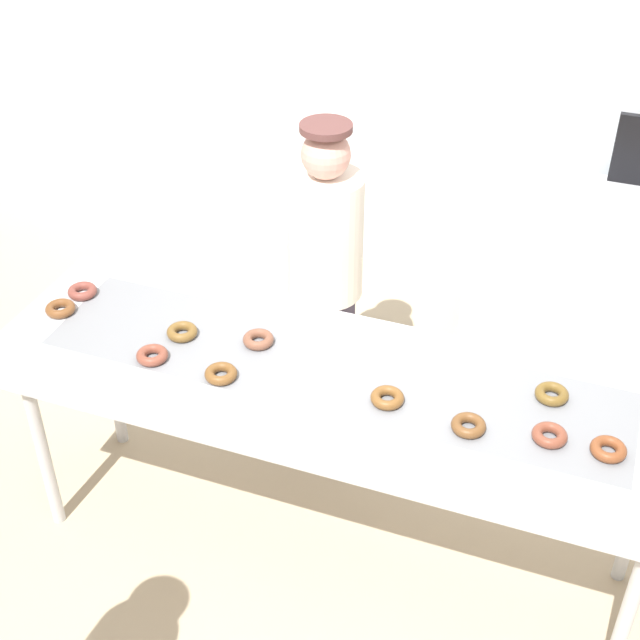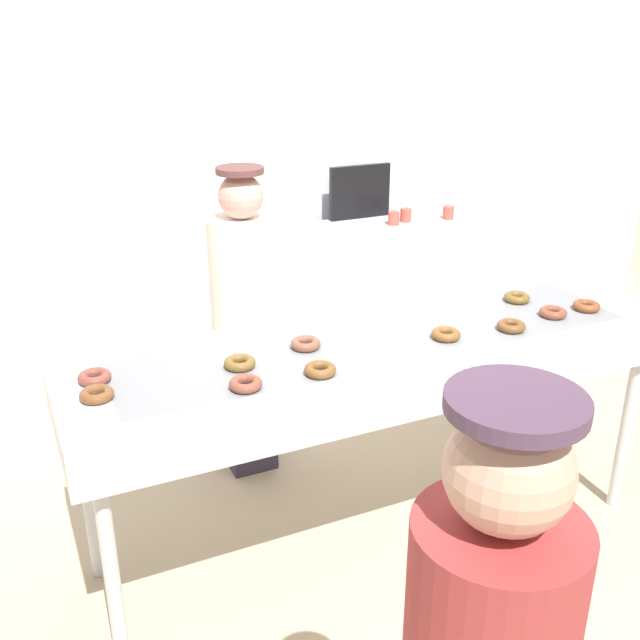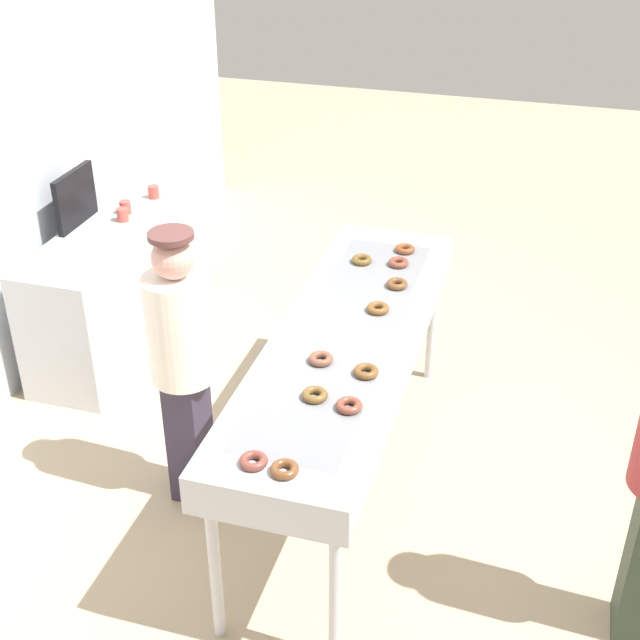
{
  "view_description": "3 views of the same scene",
  "coord_description": "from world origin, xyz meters",
  "px_view_note": "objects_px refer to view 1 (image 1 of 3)",
  "views": [
    {
      "loc": [
        0.87,
        -2.46,
        3.12
      ],
      "look_at": [
        -0.18,
        0.36,
        0.94
      ],
      "focal_mm": 50.32,
      "sensor_mm": 36.0,
      "label": 1
    },
    {
      "loc": [
        -1.39,
        -2.45,
        2.25
      ],
      "look_at": [
        -0.12,
        0.32,
        0.99
      ],
      "focal_mm": 41.46,
      "sensor_mm": 36.0,
      "label": 2
    },
    {
      "loc": [
        -3.74,
        -0.96,
        3.35
      ],
      "look_at": [
        0.12,
        0.18,
        0.98
      ],
      "focal_mm": 48.75,
      "sensor_mm": 36.0,
      "label": 3
    }
  ],
  "objects_px": {
    "chocolate_donut_2": "(387,398)",
    "chocolate_donut_9": "(60,309)",
    "fryer_conveyor": "(331,388)",
    "prep_counter": "(631,279)",
    "chocolate_donut_7": "(152,355)",
    "chocolate_donut_3": "(258,339)",
    "worker_baker": "(325,267)",
    "chocolate_donut_6": "(182,332)",
    "chocolate_donut_1": "(608,449)",
    "chocolate_donut_10": "(221,374)",
    "chocolate_donut_5": "(550,435)",
    "chocolate_donut_4": "(552,394)",
    "chocolate_donut_0": "(82,291)",
    "chocolate_donut_8": "(468,425)"
  },
  "relations": [
    {
      "from": "chocolate_donut_3",
      "to": "chocolate_donut_4",
      "type": "relative_size",
      "value": 1.0
    },
    {
      "from": "chocolate_donut_4",
      "to": "chocolate_donut_6",
      "type": "relative_size",
      "value": 1.0
    },
    {
      "from": "chocolate_donut_8",
      "to": "chocolate_donut_9",
      "type": "relative_size",
      "value": 1.0
    },
    {
      "from": "worker_baker",
      "to": "prep_counter",
      "type": "xyz_separation_m",
      "value": [
        1.35,
        1.14,
        -0.46
      ]
    },
    {
      "from": "chocolate_donut_6",
      "to": "fryer_conveyor",
      "type": "bearing_deg",
      "value": 1.32
    },
    {
      "from": "chocolate_donut_2",
      "to": "chocolate_donut_7",
      "type": "relative_size",
      "value": 1.0
    },
    {
      "from": "chocolate_donut_10",
      "to": "chocolate_donut_5",
      "type": "bearing_deg",
      "value": 4.36
    },
    {
      "from": "chocolate_donut_5",
      "to": "chocolate_donut_10",
      "type": "xyz_separation_m",
      "value": [
        -1.18,
        -0.09,
        0.0
      ]
    },
    {
      "from": "chocolate_donut_0",
      "to": "chocolate_donut_3",
      "type": "relative_size",
      "value": 1.0
    },
    {
      "from": "fryer_conveyor",
      "to": "prep_counter",
      "type": "height_order",
      "value": "fryer_conveyor"
    },
    {
      "from": "chocolate_donut_2",
      "to": "chocolate_donut_9",
      "type": "relative_size",
      "value": 1.0
    },
    {
      "from": "chocolate_donut_5",
      "to": "chocolate_donut_10",
      "type": "distance_m",
      "value": 1.19
    },
    {
      "from": "chocolate_donut_0",
      "to": "chocolate_donut_2",
      "type": "relative_size",
      "value": 1.0
    },
    {
      "from": "worker_baker",
      "to": "fryer_conveyor",
      "type": "bearing_deg",
      "value": 105.48
    },
    {
      "from": "fryer_conveyor",
      "to": "chocolate_donut_1",
      "type": "xyz_separation_m",
      "value": [
        1.02,
        -0.11,
        0.12
      ]
    },
    {
      "from": "chocolate_donut_10",
      "to": "chocolate_donut_9",
      "type": "bearing_deg",
      "value": 169.25
    },
    {
      "from": "chocolate_donut_9",
      "to": "chocolate_donut_10",
      "type": "relative_size",
      "value": 1.0
    },
    {
      "from": "chocolate_donut_1",
      "to": "chocolate_donut_6",
      "type": "height_order",
      "value": "same"
    },
    {
      "from": "chocolate_donut_1",
      "to": "fryer_conveyor",
      "type": "bearing_deg",
      "value": 174.1
    },
    {
      "from": "fryer_conveyor",
      "to": "chocolate_donut_0",
      "type": "relative_size",
      "value": 21.54
    },
    {
      "from": "chocolate_donut_3",
      "to": "chocolate_donut_1",
      "type": "bearing_deg",
      "value": -6.4
    },
    {
      "from": "chocolate_donut_3",
      "to": "chocolate_donut_10",
      "type": "xyz_separation_m",
      "value": [
        -0.05,
        -0.24,
        0.0
      ]
    },
    {
      "from": "chocolate_donut_6",
      "to": "chocolate_donut_7",
      "type": "xyz_separation_m",
      "value": [
        -0.04,
        -0.17,
        0.0
      ]
    },
    {
      "from": "prep_counter",
      "to": "chocolate_donut_10",
      "type": "bearing_deg",
      "value": -123.18
    },
    {
      "from": "fryer_conveyor",
      "to": "prep_counter",
      "type": "relative_size",
      "value": 1.52
    },
    {
      "from": "chocolate_donut_0",
      "to": "chocolate_donut_8",
      "type": "height_order",
      "value": "same"
    },
    {
      "from": "chocolate_donut_0",
      "to": "chocolate_donut_6",
      "type": "xyz_separation_m",
      "value": [
        0.52,
        -0.11,
        0.0
      ]
    },
    {
      "from": "chocolate_donut_4",
      "to": "chocolate_donut_8",
      "type": "height_order",
      "value": "same"
    },
    {
      "from": "chocolate_donut_3",
      "to": "chocolate_donut_6",
      "type": "distance_m",
      "value": 0.31
    },
    {
      "from": "chocolate_donut_1",
      "to": "chocolate_donut_7",
      "type": "distance_m",
      "value": 1.67
    },
    {
      "from": "chocolate_donut_10",
      "to": "worker_baker",
      "type": "distance_m",
      "value": 1.0
    },
    {
      "from": "chocolate_donut_8",
      "to": "chocolate_donut_1",
      "type": "bearing_deg",
      "value": 5.89
    },
    {
      "from": "fryer_conveyor",
      "to": "chocolate_donut_1",
      "type": "relative_size",
      "value": 21.54
    },
    {
      "from": "fryer_conveyor",
      "to": "chocolate_donut_6",
      "type": "distance_m",
      "value": 0.63
    },
    {
      "from": "chocolate_donut_4",
      "to": "chocolate_donut_1",
      "type": "bearing_deg",
      "value": -44.96
    },
    {
      "from": "chocolate_donut_9",
      "to": "prep_counter",
      "type": "distance_m",
      "value": 3.01
    },
    {
      "from": "chocolate_donut_6",
      "to": "chocolate_donut_9",
      "type": "height_order",
      "value": "same"
    },
    {
      "from": "chocolate_donut_2",
      "to": "prep_counter",
      "type": "distance_m",
      "value": 2.27
    },
    {
      "from": "chocolate_donut_3",
      "to": "chocolate_donut_9",
      "type": "height_order",
      "value": "same"
    },
    {
      "from": "chocolate_donut_10",
      "to": "worker_baker",
      "type": "height_order",
      "value": "worker_baker"
    },
    {
      "from": "chocolate_donut_7",
      "to": "chocolate_donut_3",
      "type": "bearing_deg",
      "value": 34.47
    },
    {
      "from": "chocolate_donut_7",
      "to": "chocolate_donut_4",
      "type": "bearing_deg",
      "value": 11.7
    },
    {
      "from": "chocolate_donut_8",
      "to": "chocolate_donut_10",
      "type": "height_order",
      "value": "same"
    },
    {
      "from": "chocolate_donut_3",
      "to": "chocolate_donut_5",
      "type": "xyz_separation_m",
      "value": [
        1.14,
        -0.15,
        0.0
      ]
    },
    {
      "from": "chocolate_donut_0",
      "to": "chocolate_donut_1",
      "type": "relative_size",
      "value": 1.0
    },
    {
      "from": "chocolate_donut_1",
      "to": "chocolate_donut_8",
      "type": "distance_m",
      "value": 0.46
    },
    {
      "from": "chocolate_donut_1",
      "to": "prep_counter",
      "type": "relative_size",
      "value": 0.07
    },
    {
      "from": "chocolate_donut_2",
      "to": "chocolate_donut_5",
      "type": "distance_m",
      "value": 0.57
    },
    {
      "from": "prep_counter",
      "to": "chocolate_donut_8",
      "type": "bearing_deg",
      "value": -102.91
    },
    {
      "from": "worker_baker",
      "to": "chocolate_donut_3",
      "type": "bearing_deg",
      "value": 83.8
    }
  ]
}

